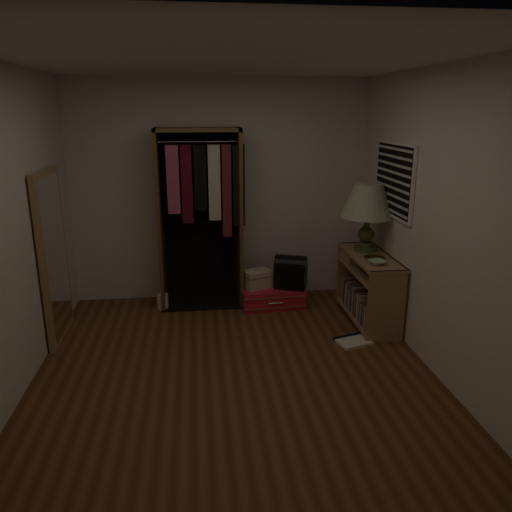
# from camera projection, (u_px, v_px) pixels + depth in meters

# --- Properties ---
(ground) EXTENTS (4.00, 4.00, 0.00)m
(ground) POSITION_uv_depth(u_px,v_px,m) (235.00, 374.00, 4.39)
(ground) COLOR #573118
(ground) RESTS_ON ground
(room_walls) EXTENTS (3.52, 4.02, 2.60)m
(room_walls) POSITION_uv_depth(u_px,v_px,m) (242.00, 205.00, 4.01)
(room_walls) COLOR silver
(room_walls) RESTS_ON ground
(console_bookshelf) EXTENTS (0.42, 1.12, 0.75)m
(console_bookshelf) POSITION_uv_depth(u_px,v_px,m) (367.00, 285.00, 5.44)
(console_bookshelf) COLOR #9A714A
(console_bookshelf) RESTS_ON ground
(open_wardrobe) EXTENTS (0.98, 0.50, 2.05)m
(open_wardrobe) POSITION_uv_depth(u_px,v_px,m) (203.00, 202.00, 5.70)
(open_wardrobe) COLOR brown
(open_wardrobe) RESTS_ON ground
(floor_mirror) EXTENTS (0.06, 0.80, 1.70)m
(floor_mirror) POSITION_uv_depth(u_px,v_px,m) (54.00, 257.00, 4.90)
(floor_mirror) COLOR #A87F51
(floor_mirror) RESTS_ON ground
(pink_suitcase) EXTENTS (0.77, 0.57, 0.23)m
(pink_suitcase) POSITION_uv_depth(u_px,v_px,m) (271.00, 295.00, 5.94)
(pink_suitcase) COLOR red
(pink_suitcase) RESTS_ON ground
(train_case) EXTENTS (0.37, 0.32, 0.23)m
(train_case) POSITION_uv_depth(u_px,v_px,m) (257.00, 279.00, 5.84)
(train_case) COLOR beige
(train_case) RESTS_ON pink_suitcase
(black_bag) EXTENTS (0.42, 0.35, 0.39)m
(black_bag) POSITION_uv_depth(u_px,v_px,m) (291.00, 271.00, 5.82)
(black_bag) COLOR black
(black_bag) RESTS_ON pink_suitcase
(table_lamp) EXTENTS (0.76, 0.76, 0.73)m
(table_lamp) POSITION_uv_depth(u_px,v_px,m) (368.00, 202.00, 5.34)
(table_lamp) COLOR #424C24
(table_lamp) RESTS_ON console_bookshelf
(brass_tray) EXTENTS (0.26, 0.26, 0.01)m
(brass_tray) POSITION_uv_depth(u_px,v_px,m) (375.00, 258.00, 5.20)
(brass_tray) COLOR #A67D40
(brass_tray) RESTS_ON console_bookshelf
(ceramic_bowl) EXTENTS (0.21, 0.21, 0.04)m
(ceramic_bowl) POSITION_uv_depth(u_px,v_px,m) (377.00, 262.00, 4.99)
(ceramic_bowl) COLOR #A6C7A6
(ceramic_bowl) RESTS_ON console_bookshelf
(white_jug) EXTENTS (0.15, 0.15, 0.22)m
(white_jug) POSITION_uv_depth(u_px,v_px,m) (163.00, 301.00, 5.80)
(white_jug) COLOR white
(white_jug) RESTS_ON ground
(floor_book) EXTENTS (0.38, 0.34, 0.03)m
(floor_book) POSITION_uv_depth(u_px,v_px,m) (352.00, 341.00, 5.00)
(floor_book) COLOR #F5E9CE
(floor_book) RESTS_ON ground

